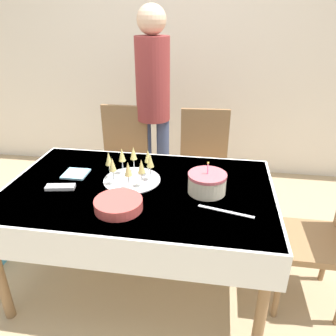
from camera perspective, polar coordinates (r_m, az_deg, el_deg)
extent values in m
plane|color=tan|center=(2.41, -4.39, -18.52)|extent=(12.00, 12.00, 0.00)
cube|color=silver|center=(3.58, 1.96, 20.47)|extent=(8.00, 0.05, 2.70)
cube|color=white|center=(1.98, -5.07, -3.64)|extent=(1.57, 0.98, 0.03)
cube|color=white|center=(2.03, -4.97, -5.86)|extent=(1.60, 1.01, 0.21)
cylinder|color=olive|center=(1.84, 16.15, -21.80)|extent=(0.06, 0.06, 0.69)
cylinder|color=olive|center=(2.75, -17.56, -4.59)|extent=(0.06, 0.06, 0.69)
cylinder|color=olive|center=(2.50, 14.21, -7.29)|extent=(0.06, 0.06, 0.69)
cube|color=olive|center=(2.82, -8.35, -0.54)|extent=(0.43, 0.43, 0.04)
cube|color=olive|center=(2.88, -7.49, 5.94)|extent=(0.40, 0.05, 0.50)
cylinder|color=olive|center=(2.73, -5.63, -6.85)|extent=(0.04, 0.04, 0.42)
cylinder|color=olive|center=(2.85, -12.65, -5.99)|extent=(0.04, 0.04, 0.42)
cylinder|color=olive|center=(3.03, -3.77, -3.26)|extent=(0.04, 0.04, 0.42)
cylinder|color=olive|center=(3.13, -10.17, -2.62)|extent=(0.04, 0.04, 0.42)
cube|color=olive|center=(2.71, 6.13, -1.58)|extent=(0.45, 0.45, 0.04)
cube|color=olive|center=(2.78, 6.37, 5.20)|extent=(0.40, 0.06, 0.50)
cylinder|color=olive|center=(2.68, 9.81, -7.87)|extent=(0.04, 0.04, 0.42)
cylinder|color=olive|center=(2.67, 2.03, -7.60)|extent=(0.04, 0.04, 0.42)
cylinder|color=olive|center=(2.99, 9.36, -4.06)|extent=(0.04, 0.04, 0.42)
cylinder|color=olive|center=(2.98, 2.43, -3.80)|extent=(0.04, 0.04, 0.42)
cube|color=olive|center=(2.16, 23.63, -11.66)|extent=(0.42, 0.42, 0.04)
cylinder|color=olive|center=(2.13, 18.64, -19.44)|extent=(0.04, 0.04, 0.42)
cylinder|color=olive|center=(2.40, 17.44, -13.39)|extent=(0.04, 0.04, 0.42)
cylinder|color=olive|center=(2.49, 25.87, -13.49)|extent=(0.04, 0.04, 0.42)
cylinder|color=beige|center=(1.90, 6.79, -2.85)|extent=(0.22, 0.22, 0.10)
cylinder|color=#D15B66|center=(1.87, 6.88, -1.26)|extent=(0.22, 0.22, 0.02)
cylinder|color=pink|center=(1.85, 6.94, -0.18)|extent=(0.01, 0.01, 0.06)
sphere|color=#F9CC4C|center=(1.84, 7.01, 0.88)|extent=(0.01, 0.01, 0.01)
cylinder|color=silver|center=(2.05, -6.29, -2.06)|extent=(0.35, 0.35, 0.01)
cylinder|color=silver|center=(2.03, -3.03, -1.98)|extent=(0.05, 0.05, 0.00)
cylinder|color=silver|center=(2.01, -3.06, -0.86)|extent=(0.01, 0.01, 0.08)
cone|color=#E0CC72|center=(1.98, -3.11, 1.34)|extent=(0.04, 0.04, 0.08)
cylinder|color=silver|center=(2.10, -3.42, -1.11)|extent=(0.05, 0.05, 0.00)
cylinder|color=silver|center=(2.08, -3.45, -0.02)|extent=(0.01, 0.01, 0.08)
cone|color=#E0CC72|center=(2.04, -3.51, 2.13)|extent=(0.04, 0.04, 0.08)
cylinder|color=silver|center=(2.15, -5.89, -0.55)|extent=(0.05, 0.05, 0.00)
cylinder|color=silver|center=(2.13, -5.94, 0.53)|extent=(0.01, 0.01, 0.08)
cone|color=#E0CC72|center=(2.09, -6.04, 2.64)|extent=(0.04, 0.04, 0.08)
cylinder|color=silver|center=(2.13, -7.82, -0.87)|extent=(0.05, 0.05, 0.00)
cylinder|color=silver|center=(2.11, -7.89, 0.21)|extent=(0.01, 0.01, 0.08)
cone|color=#E0CC72|center=(2.08, -8.03, 2.33)|extent=(0.04, 0.04, 0.08)
cylinder|color=silver|center=(2.09, -10.01, -1.60)|extent=(0.05, 0.05, 0.00)
cylinder|color=silver|center=(2.07, -10.11, -0.50)|extent=(0.01, 0.01, 0.08)
cone|color=#E0CC72|center=(2.03, -10.29, 1.65)|extent=(0.04, 0.04, 0.08)
cylinder|color=silver|center=(2.01, -9.41, -2.73)|extent=(0.05, 0.05, 0.00)
cylinder|color=silver|center=(1.99, -9.50, -1.60)|extent=(0.01, 0.01, 0.08)
cone|color=#E0CC72|center=(1.95, -9.68, 0.62)|extent=(0.04, 0.04, 0.08)
cylinder|color=silver|center=(1.94, -6.77, -3.56)|extent=(0.05, 0.05, 0.00)
cylinder|color=silver|center=(1.92, -6.84, -2.41)|extent=(0.01, 0.01, 0.08)
cone|color=#E0CC72|center=(1.88, -6.97, -0.13)|extent=(0.04, 0.04, 0.08)
cylinder|color=silver|center=(1.96, -4.53, -3.13)|extent=(0.05, 0.05, 0.00)
cylinder|color=silver|center=(1.94, -4.57, -1.98)|extent=(0.01, 0.01, 0.08)
cone|color=#E0CC72|center=(1.90, -4.66, 0.28)|extent=(0.04, 0.04, 0.08)
cylinder|color=#CC4C47|center=(1.77, -8.58, -6.95)|extent=(0.26, 0.26, 0.01)
cylinder|color=#CC4C47|center=(1.77, -8.59, -6.76)|extent=(0.26, 0.26, 0.01)
cylinder|color=#CC4C47|center=(1.77, -8.61, -6.57)|extent=(0.26, 0.26, 0.01)
cylinder|color=#CC4C47|center=(1.76, -8.62, -6.37)|extent=(0.26, 0.26, 0.01)
cylinder|color=#CC4C47|center=(1.76, -8.64, -6.18)|extent=(0.26, 0.26, 0.01)
cylinder|color=#CC4C47|center=(1.76, -8.65, -5.99)|extent=(0.26, 0.26, 0.01)
cylinder|color=#CC4C47|center=(1.75, -8.67, -5.79)|extent=(0.26, 0.26, 0.01)
cylinder|color=#CC4C47|center=(1.75, -8.68, -5.60)|extent=(0.26, 0.26, 0.01)
cube|color=silver|center=(1.76, 10.02, -7.46)|extent=(0.30, 0.09, 0.00)
cube|color=silver|center=(2.04, -18.23, -3.18)|extent=(0.18, 0.09, 0.02)
cube|color=#8CC6E0|center=(2.19, -15.77, -0.97)|extent=(0.15, 0.15, 0.01)
cylinder|color=#3F4C72|center=(3.00, -3.88, 0.88)|extent=(0.11, 0.11, 0.84)
cylinder|color=#3F4C72|center=(2.97, -0.87, 0.68)|extent=(0.11, 0.11, 0.84)
cylinder|color=maroon|center=(2.75, -2.67, 15.12)|extent=(0.28, 0.28, 0.66)
sphere|color=#D8B293|center=(2.71, -2.88, 24.44)|extent=(0.23, 0.23, 0.23)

